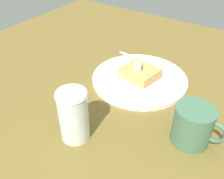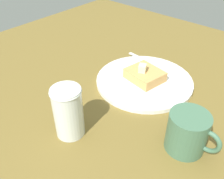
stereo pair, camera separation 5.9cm
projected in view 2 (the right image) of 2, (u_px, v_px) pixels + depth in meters
table_surface at (114, 101)px, 64.68cm from camera, size 118.66×118.66×2.98cm
plate at (144, 81)px, 68.34cm from camera, size 26.19×26.19×1.14cm
toast_slice_center at (145, 75)px, 67.24cm from camera, size 10.29×9.28×2.70cm
butter_pat_primary at (142, 68)px, 65.55cm from camera, size 2.56×2.67×2.08cm
fork at (152, 63)px, 74.55cm from camera, size 16.06×2.61×0.36cm
syrup_jar at (69, 114)px, 50.77cm from camera, size 6.32×6.32×11.37cm
coffee_mug at (188, 132)px, 47.88cm from camera, size 10.61×7.84×8.40cm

